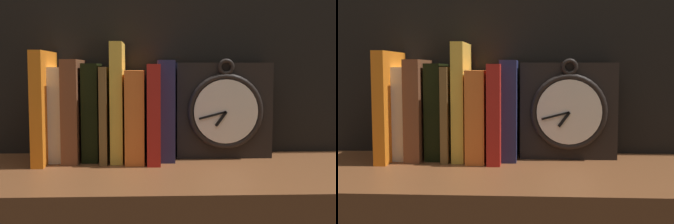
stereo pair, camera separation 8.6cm
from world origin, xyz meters
TOP-DOWN VIEW (x-y plane):
  - clock at (0.12, 0.13)m, footprint 0.20×0.08m
  - book_slot0_orange at (-0.25, 0.09)m, footprint 0.02×0.16m
  - book_slot1_white at (-0.22, 0.11)m, footprint 0.03×0.11m
  - book_slot2_brown at (-0.19, 0.11)m, footprint 0.03×0.13m
  - book_slot3_black at (-0.15, 0.12)m, footprint 0.03×0.11m
  - book_slot4_brown at (-0.12, 0.10)m, footprint 0.01×0.13m
  - book_slot5_yellow at (-0.10, 0.11)m, footprint 0.02×0.13m
  - book_slot6_orange at (-0.06, 0.10)m, footprint 0.04×0.14m
  - book_slot7_red at (-0.03, 0.10)m, footprint 0.03×0.15m
  - book_slot8_navy at (0.00, 0.11)m, footprint 0.03×0.12m

SIDE VIEW (x-z plane):
  - book_slot6_orange at x=-0.06m, z-range 0.71..0.89m
  - book_slot1_white at x=-0.22m, z-range 0.71..0.90m
  - book_slot4_brown at x=-0.12m, z-range 0.71..0.90m
  - book_slot7_red at x=-0.03m, z-range 0.71..0.90m
  - book_slot3_black at x=-0.15m, z-range 0.71..0.90m
  - clock at x=0.12m, z-range 0.70..0.91m
  - book_slot8_navy at x=0.00m, z-range 0.71..0.91m
  - book_slot2_brown at x=-0.19m, z-range 0.71..0.91m
  - book_slot0_orange at x=-0.25m, z-range 0.71..0.93m
  - book_slot5_yellow at x=-0.10m, z-range 0.71..0.95m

